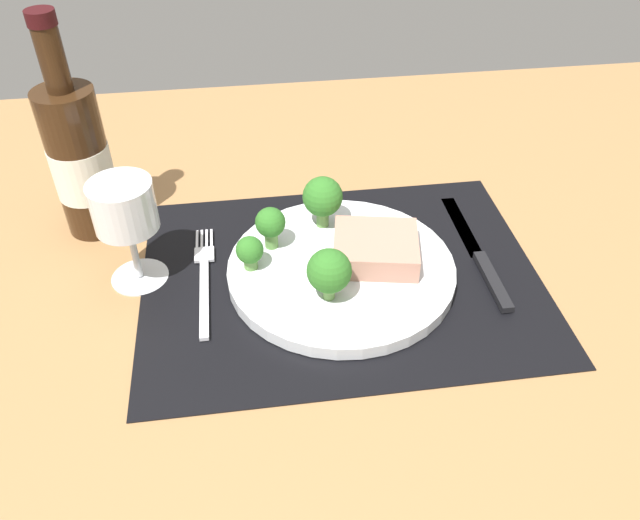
% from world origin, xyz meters
% --- Properties ---
extents(ground_plane, '(1.40, 1.10, 0.03)m').
position_xyz_m(ground_plane, '(0.00, 0.00, -0.01)').
color(ground_plane, '#996D42').
extents(placemat, '(0.47, 0.36, 0.00)m').
position_xyz_m(placemat, '(0.00, 0.00, 0.00)').
color(placemat, black).
rests_on(placemat, ground_plane).
extents(plate, '(0.27, 0.27, 0.02)m').
position_xyz_m(plate, '(0.00, 0.00, 0.01)').
color(plate, silver).
rests_on(plate, placemat).
extents(steak, '(0.11, 0.10, 0.03)m').
position_xyz_m(steak, '(0.04, 0.01, 0.03)').
color(steak, tan).
rests_on(steak, plate).
extents(broccoli_front_edge, '(0.05, 0.05, 0.06)m').
position_xyz_m(broccoli_front_edge, '(-0.02, -0.05, 0.06)').
color(broccoli_front_edge, '#6B994C').
rests_on(broccoli_front_edge, plate).
extents(broccoli_near_fork, '(0.03, 0.03, 0.04)m').
position_xyz_m(broccoli_near_fork, '(-0.10, 0.01, 0.04)').
color(broccoli_near_fork, '#5B8942').
rests_on(broccoli_near_fork, plate).
extents(broccoli_near_steak, '(0.04, 0.04, 0.05)m').
position_xyz_m(broccoli_near_steak, '(-0.08, 0.05, 0.05)').
color(broccoli_near_steak, '#5B8942').
rests_on(broccoli_near_steak, plate).
extents(broccoli_back_left, '(0.05, 0.05, 0.07)m').
position_xyz_m(broccoli_back_left, '(-0.01, 0.08, 0.06)').
color(broccoli_back_left, '#5B8942').
rests_on(broccoli_back_left, plate).
extents(fork, '(0.02, 0.19, 0.01)m').
position_xyz_m(fork, '(-0.16, 0.01, 0.01)').
color(fork, silver).
rests_on(fork, placemat).
extents(knife, '(0.02, 0.23, 0.01)m').
position_xyz_m(knife, '(0.17, 0.01, 0.01)').
color(knife, black).
rests_on(knife, placemat).
extents(wine_bottle, '(0.07, 0.07, 0.28)m').
position_xyz_m(wine_bottle, '(-0.30, 0.15, 0.10)').
color(wine_bottle, '#331E0F').
rests_on(wine_bottle, ground_plane).
extents(wine_glass, '(0.07, 0.07, 0.13)m').
position_xyz_m(wine_glass, '(-0.24, 0.03, 0.09)').
color(wine_glass, silver).
rests_on(wine_glass, ground_plane).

